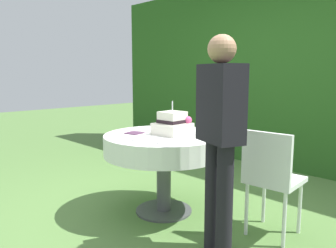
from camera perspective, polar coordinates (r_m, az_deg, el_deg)
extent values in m
plane|color=#547A3D|center=(3.39, -0.71, -14.59)|extent=(20.00, 20.00, 0.00)
cube|color=#28561E|center=(5.12, 19.82, 8.15)|extent=(6.50, 0.53, 2.68)
cylinder|color=#4C4C51|center=(3.39, -0.71, -14.44)|extent=(0.54, 0.54, 0.02)
cylinder|color=#4C4C51|center=(3.26, -0.73, -8.66)|extent=(0.14, 0.14, 0.73)
cylinder|color=brown|center=(3.17, -0.74, -2.10)|extent=(1.10, 1.10, 0.03)
cylinder|color=white|center=(3.19, -0.74, -3.49)|extent=(1.13, 1.13, 0.19)
cube|color=silver|center=(3.16, 0.74, -0.81)|extent=(0.31, 0.31, 0.11)
cube|color=silver|center=(3.15, 0.74, 1.14)|extent=(0.22, 0.22, 0.11)
cube|color=black|center=(3.15, 0.74, 0.51)|extent=(0.23, 0.23, 0.03)
sphere|color=#E04C8C|center=(3.16, 3.40, 0.66)|extent=(0.08, 0.08, 0.08)
cylinder|color=silver|center=(3.14, 0.75, 3.03)|extent=(0.01, 0.01, 0.10)
cylinder|color=white|center=(2.76, -0.86, -3.24)|extent=(0.11, 0.11, 0.01)
cylinder|color=white|center=(2.91, -5.00, -2.62)|extent=(0.12, 0.12, 0.01)
cylinder|color=white|center=(3.41, -4.06, -0.98)|extent=(0.14, 0.14, 0.01)
cylinder|color=white|center=(3.20, 6.88, -1.66)|extent=(0.13, 0.13, 0.01)
cube|color=#4C2D47|center=(3.24, -5.75, -1.52)|extent=(0.17, 0.17, 0.01)
cylinder|color=white|center=(3.09, 21.48, -13.05)|extent=(0.03, 0.03, 0.45)
cylinder|color=white|center=(3.20, 15.99, -12.01)|extent=(0.03, 0.03, 0.45)
cylinder|color=white|center=(2.81, 19.17, -15.13)|extent=(0.03, 0.03, 0.45)
cylinder|color=white|center=(2.94, 13.22, -13.85)|extent=(0.03, 0.03, 0.45)
cube|color=white|center=(2.92, 17.68, -9.01)|extent=(0.43, 0.43, 0.04)
cube|color=white|center=(2.71, 16.35, -5.53)|extent=(0.40, 0.07, 0.40)
cylinder|color=black|center=(2.48, 9.58, -13.04)|extent=(0.12, 0.12, 0.85)
cylinder|color=black|center=(2.61, 7.61, -11.91)|extent=(0.12, 0.12, 0.85)
cube|color=black|center=(2.38, 8.94, 3.45)|extent=(0.41, 0.31, 0.55)
sphere|color=#A87A5B|center=(2.38, 9.16, 12.48)|extent=(0.20, 0.20, 0.20)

